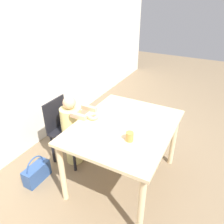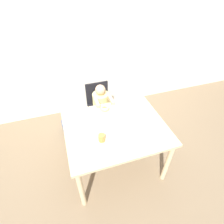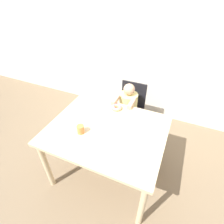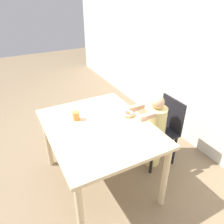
# 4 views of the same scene
# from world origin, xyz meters

# --- Properties ---
(ground_plane) EXTENTS (12.00, 12.00, 0.00)m
(ground_plane) POSITION_xyz_m (0.00, 0.00, 0.00)
(ground_plane) COLOR #7A664C
(wall_back) EXTENTS (8.00, 0.05, 2.50)m
(wall_back) POSITION_xyz_m (0.00, 1.47, 1.25)
(wall_back) COLOR silver
(wall_back) RESTS_ON ground_plane
(dining_table) EXTENTS (1.22, 0.98, 0.77)m
(dining_table) POSITION_xyz_m (0.00, 0.00, 0.67)
(dining_table) COLOR beige
(dining_table) RESTS_ON ground_plane
(chair) EXTENTS (0.37, 0.41, 0.84)m
(chair) POSITION_xyz_m (-0.00, 0.82, 0.44)
(chair) COLOR black
(chair) RESTS_ON ground_plane
(child_figure) EXTENTS (0.26, 0.43, 0.94)m
(child_figure) POSITION_xyz_m (-0.00, 0.71, 0.47)
(child_figure) COLOR #E0D17F
(child_figure) RESTS_ON ground_plane
(donut) EXTENTS (0.13, 0.13, 0.04)m
(donut) POSITION_xyz_m (-0.03, 0.37, 0.79)
(donut) COLOR #DBB270
(donut) RESTS_ON dining_table
(napkin) EXTENTS (0.31, 0.31, 0.00)m
(napkin) POSITION_xyz_m (0.06, 0.12, 0.77)
(napkin) COLOR white
(napkin) RESTS_ON dining_table
(handbag) EXTENTS (0.33, 0.14, 0.34)m
(handbag) POSITION_xyz_m (-0.50, 0.89, 0.12)
(handbag) COLOR #2D4C84
(handbag) RESTS_ON ground_plane
(cup) EXTENTS (0.07, 0.07, 0.09)m
(cup) POSITION_xyz_m (-0.22, -0.15, 0.81)
(cup) COLOR orange
(cup) RESTS_ON dining_table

